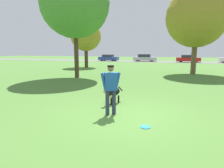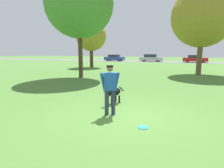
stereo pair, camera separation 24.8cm
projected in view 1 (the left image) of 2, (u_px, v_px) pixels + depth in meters
ground_plane at (126, 116)px, 6.45m from camera, size 120.00×120.00×0.00m
far_road_strip at (169, 62)px, 36.87m from camera, size 120.00×6.00×0.01m
person at (111, 86)px, 6.40m from camera, size 0.61×0.42×1.62m
dog at (112, 92)px, 7.84m from camera, size 0.60×1.09×0.66m
frisbee at (145, 127)px, 5.47m from camera, size 0.28×0.28×0.02m
tree_near_left at (75, 3)px, 14.60m from camera, size 5.13×5.13×8.08m
tree_far_left at (86, 36)px, 24.42m from camera, size 3.75×3.75×5.74m
tree_mid_center at (197, 17)px, 16.97m from camera, size 5.15×5.15×7.46m
parked_car_blue at (108, 58)px, 40.18m from camera, size 3.92×1.87×1.27m
parked_car_silver at (145, 58)px, 38.51m from camera, size 4.38×1.86×1.37m
parked_car_red at (188, 59)px, 35.45m from camera, size 4.13×1.82×1.30m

